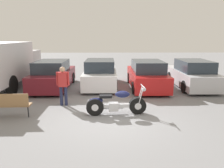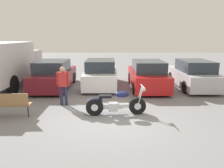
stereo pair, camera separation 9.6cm
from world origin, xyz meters
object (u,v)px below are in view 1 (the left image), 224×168
at_px(parked_car_white, 100,74).
at_px(parked_car_silver, 192,75).
at_px(parked_car_maroon, 53,76).
at_px(delivery_truck, 1,63).
at_px(motorcycle, 116,104).
at_px(parked_car_red, 147,76).
at_px(person_standing, 63,83).
at_px(park_bench, 7,103).

bearing_deg(parked_car_white, parked_car_silver, -3.33).
xyz_separation_m(parked_car_maroon, delivery_truck, (-2.69, -0.05, 0.70)).
height_order(motorcycle, parked_car_maroon, parked_car_maroon).
height_order(parked_car_maroon, parked_car_red, same).
height_order(motorcycle, parked_car_white, parked_car_white).
relative_size(parked_car_red, parked_car_silver, 1.00).
bearing_deg(delivery_truck, person_standing, -37.91).
height_order(parked_car_silver, park_bench, parked_car_silver).
relative_size(parked_car_red, person_standing, 2.66).
height_order(parked_car_maroon, parked_car_silver, same).
distance_m(motorcycle, park_bench, 3.71).
height_order(motorcycle, person_standing, person_standing).
bearing_deg(delivery_truck, park_bench, -63.23).
height_order(parked_car_red, delivery_truck, delivery_truck).
relative_size(parked_car_maroon, parked_car_silver, 1.00).
relative_size(parked_car_silver, park_bench, 2.79).
xyz_separation_m(parked_car_maroon, park_bench, (-0.47, -4.46, -0.14)).
xyz_separation_m(parked_car_white, parked_car_red, (2.52, -0.49, 0.00)).
relative_size(parked_car_maroon, park_bench, 2.79).
height_order(parked_car_maroon, person_standing, person_standing).
bearing_deg(person_standing, park_bench, -138.91).
xyz_separation_m(parked_car_maroon, parked_car_silver, (7.56, 0.09, 0.00)).
height_order(parked_car_maroon, delivery_truck, delivery_truck).
relative_size(parked_car_white, parked_car_red, 1.00).
relative_size(parked_car_maroon, person_standing, 2.66).
bearing_deg(motorcycle, parked_car_white, 98.94).
bearing_deg(parked_car_white, park_bench, -121.65).
distance_m(parked_car_silver, delivery_truck, 10.27).
bearing_deg(parked_car_red, delivery_truck, 179.62).
bearing_deg(park_bench, parked_car_silver, 29.55).
distance_m(parked_car_white, parked_car_silver, 5.05).
bearing_deg(parked_car_white, parked_car_maroon, -171.27).
bearing_deg(park_bench, parked_car_white, 58.35).
distance_m(parked_car_maroon, person_standing, 3.26).
height_order(delivery_truck, park_bench, delivery_truck).
relative_size(parked_car_silver, delivery_truck, 0.66).
bearing_deg(person_standing, parked_car_red, 37.14).
relative_size(motorcycle, parked_car_red, 0.51).
relative_size(motorcycle, park_bench, 1.43).
bearing_deg(parked_car_red, parked_car_silver, 4.40).
bearing_deg(parked_car_silver, parked_car_maroon, -179.29).
xyz_separation_m(motorcycle, person_standing, (-2.07, 1.09, 0.54)).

